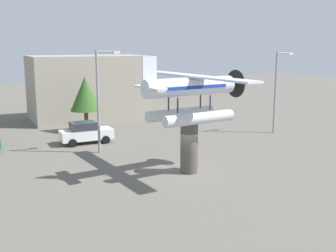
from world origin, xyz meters
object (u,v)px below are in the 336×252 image
tree_east (85,94)px  streetlight_secondary (277,86)px  car_mid_white (86,133)px  storefront_building (89,87)px  floatplane_monument (191,94)px  display_pedestal (189,147)px  streetlight_primary (100,94)px

tree_east → streetlight_secondary: bearing=-27.1°
car_mid_white → streetlight_secondary: size_ratio=0.58×
car_mid_white → tree_east: tree_east is taller
storefront_building → tree_east: (-2.24, -6.96, 0.11)m
floatplane_monument → tree_east: bearing=93.7°
car_mid_white → streetlight_secondary: (16.73, -3.46, 3.38)m
display_pedestal → storefront_building: bearing=90.7°
floatplane_monument → car_mid_white: 11.97m
floatplane_monument → tree_east: 15.32m
car_mid_white → streetlight_secondary: bearing=-11.7°
streetlight_primary → streetlight_secondary: (16.41, -0.04, -0.12)m
car_mid_white → storefront_building: 12.19m
floatplane_monument → streetlight_primary: streetlight_primary is taller
tree_east → streetlight_primary: bearing=-96.7°
car_mid_white → streetlight_primary: (0.32, -3.42, 3.50)m
streetlight_secondary → floatplane_monument: bearing=-151.0°
car_mid_white → storefront_building: (3.48, 11.41, 2.51)m
streetlight_primary → tree_east: 7.97m
floatplane_monument → streetlight_primary: (-3.57, 7.15, -0.54)m
car_mid_white → tree_east: bearing=74.3°
tree_east → storefront_building: bearing=72.2°
streetlight_primary → tree_east: bearing=83.3°
streetlight_primary → tree_east: (0.93, 7.87, -0.87)m
streetlight_primary → streetlight_secondary: size_ratio=1.03×
display_pedestal → streetlight_secondary: streetlight_secondary is taller
display_pedestal → car_mid_white: bearing=109.6°
car_mid_white → floatplane_monument: bearing=-69.8°
tree_east → display_pedestal: bearing=-80.5°
floatplane_monument → tree_east: size_ratio=2.06×
floatplane_monument → storefront_building: floatplane_monument is taller
floatplane_monument → streetlight_secondary: 14.70m
display_pedestal → floatplane_monument: floatplane_monument is taller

